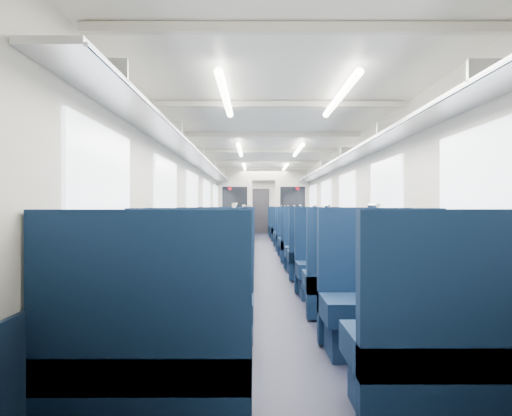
# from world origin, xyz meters

# --- Properties ---
(floor) EXTENTS (2.80, 18.00, 0.01)m
(floor) POSITION_xyz_m (0.00, 0.00, 0.00)
(floor) COLOR black
(floor) RESTS_ON ground
(ceiling) EXTENTS (2.80, 18.00, 0.01)m
(ceiling) POSITION_xyz_m (0.00, 0.00, 2.35)
(ceiling) COLOR silver
(ceiling) RESTS_ON wall_left
(wall_left) EXTENTS (0.02, 18.00, 2.35)m
(wall_left) POSITION_xyz_m (-1.40, 0.00, 1.18)
(wall_left) COLOR beige
(wall_left) RESTS_ON floor
(dado_left) EXTENTS (0.03, 17.90, 0.70)m
(dado_left) POSITION_xyz_m (-1.39, 0.00, 0.35)
(dado_left) COLOR #0F1D33
(dado_left) RESTS_ON floor
(wall_right) EXTENTS (0.02, 18.00, 2.35)m
(wall_right) POSITION_xyz_m (1.40, 0.00, 1.18)
(wall_right) COLOR beige
(wall_right) RESTS_ON floor
(dado_right) EXTENTS (0.03, 17.90, 0.70)m
(dado_right) POSITION_xyz_m (1.39, 0.00, 0.35)
(dado_right) COLOR #0F1D33
(dado_right) RESTS_ON floor
(wall_far) EXTENTS (2.80, 0.02, 2.35)m
(wall_far) POSITION_xyz_m (0.00, 9.00, 1.18)
(wall_far) COLOR beige
(wall_far) RESTS_ON floor
(luggage_rack_left) EXTENTS (0.36, 17.40, 0.18)m
(luggage_rack_left) POSITION_xyz_m (-1.21, 0.00, 1.97)
(luggage_rack_left) COLOR #B2B5BA
(luggage_rack_left) RESTS_ON wall_left
(luggage_rack_right) EXTENTS (0.36, 17.40, 0.18)m
(luggage_rack_right) POSITION_xyz_m (1.21, 0.00, 1.97)
(luggage_rack_right) COLOR #B2B5BA
(luggage_rack_right) RESTS_ON wall_right
(windows) EXTENTS (2.78, 15.60, 0.75)m
(windows) POSITION_xyz_m (0.00, -0.46, 1.42)
(windows) COLOR white
(windows) RESTS_ON wall_left
(ceiling_fittings) EXTENTS (2.70, 16.06, 0.11)m
(ceiling_fittings) POSITION_xyz_m (0.00, -0.26, 2.29)
(ceiling_fittings) COLOR beige
(ceiling_fittings) RESTS_ON ceiling
(end_door) EXTENTS (0.75, 0.06, 2.00)m
(end_door) POSITION_xyz_m (0.00, 8.94, 1.00)
(end_door) COLOR black
(end_door) RESTS_ON floor
(bulkhead) EXTENTS (2.80, 0.10, 2.35)m
(bulkhead) POSITION_xyz_m (-0.00, 2.50, 1.23)
(bulkhead) COLOR beige
(bulkhead) RESTS_ON floor
(seat_0) EXTENTS (1.10, 0.61, 1.22)m
(seat_0) POSITION_xyz_m (-0.83, -8.39, 0.38)
(seat_0) COLOR #0C203E
(seat_0) RESTS_ON floor
(seat_1) EXTENTS (1.10, 0.61, 1.22)m
(seat_1) POSITION_xyz_m (0.83, -8.24, 0.38)
(seat_1) COLOR #0C203E
(seat_1) RESTS_ON floor
(seat_2) EXTENTS (1.10, 0.61, 1.22)m
(seat_2) POSITION_xyz_m (-0.83, -7.10, 0.38)
(seat_2) COLOR #0C203E
(seat_2) RESTS_ON floor
(seat_3) EXTENTS (1.10, 0.61, 1.22)m
(seat_3) POSITION_xyz_m (0.83, -7.08, 0.38)
(seat_3) COLOR #0C203E
(seat_3) RESTS_ON floor
(seat_4) EXTENTS (1.10, 0.61, 1.22)m
(seat_4) POSITION_xyz_m (-0.83, -6.05, 0.38)
(seat_4) COLOR #0C203E
(seat_4) RESTS_ON floor
(seat_5) EXTENTS (1.10, 0.61, 1.22)m
(seat_5) POSITION_xyz_m (0.83, -5.96, 0.38)
(seat_5) COLOR #0C203E
(seat_5) RESTS_ON floor
(seat_6) EXTENTS (1.10, 0.61, 1.22)m
(seat_6) POSITION_xyz_m (-0.83, -4.71, 0.38)
(seat_6) COLOR #0C203E
(seat_6) RESTS_ON floor
(seat_7) EXTENTS (1.10, 0.61, 1.22)m
(seat_7) POSITION_xyz_m (0.83, -4.87, 0.38)
(seat_7) COLOR #0C203E
(seat_7) RESTS_ON floor
(seat_8) EXTENTS (1.10, 0.61, 1.22)m
(seat_8) POSITION_xyz_m (-0.83, -3.74, 0.38)
(seat_8) COLOR #0C203E
(seat_8) RESTS_ON floor
(seat_9) EXTENTS (1.10, 0.61, 1.22)m
(seat_9) POSITION_xyz_m (0.83, -3.58, 0.38)
(seat_9) COLOR #0C203E
(seat_9) RESTS_ON floor
(seat_10) EXTENTS (1.10, 0.61, 1.22)m
(seat_10) POSITION_xyz_m (-0.83, -2.61, 0.38)
(seat_10) COLOR #0C203E
(seat_10) RESTS_ON floor
(seat_11) EXTENTS (1.10, 0.61, 1.22)m
(seat_11) POSITION_xyz_m (0.83, -2.60, 0.38)
(seat_11) COLOR #0C203E
(seat_11) RESTS_ON floor
(seat_12) EXTENTS (1.10, 0.61, 1.22)m
(seat_12) POSITION_xyz_m (-0.83, -1.44, 0.38)
(seat_12) COLOR #0C203E
(seat_12) RESTS_ON floor
(seat_13) EXTENTS (1.10, 0.61, 1.22)m
(seat_13) POSITION_xyz_m (0.83, -1.35, 0.38)
(seat_13) COLOR #0C203E
(seat_13) RESTS_ON floor
(seat_14) EXTENTS (1.10, 0.61, 1.22)m
(seat_14) POSITION_xyz_m (-0.83, -0.32, 0.38)
(seat_14) COLOR #0C203E
(seat_14) RESTS_ON floor
(seat_15) EXTENTS (1.10, 0.61, 1.22)m
(seat_15) POSITION_xyz_m (0.83, -0.33, 0.38)
(seat_15) COLOR #0C203E
(seat_15) RESTS_ON floor
(seat_16) EXTENTS (1.10, 0.61, 1.22)m
(seat_16) POSITION_xyz_m (-0.83, 0.94, 0.38)
(seat_16) COLOR #0C203E
(seat_16) RESTS_ON floor
(seat_17) EXTENTS (1.10, 0.61, 1.22)m
(seat_17) POSITION_xyz_m (0.83, 0.94, 0.38)
(seat_17) COLOR #0C203E
(seat_17) RESTS_ON floor
(seat_18) EXTENTS (1.10, 0.61, 1.22)m
(seat_18) POSITION_xyz_m (-0.83, 2.06, 0.38)
(seat_18) COLOR #0C203E
(seat_18) RESTS_ON floor
(seat_19) EXTENTS (1.10, 0.61, 1.22)m
(seat_19) POSITION_xyz_m (0.83, 2.02, 0.38)
(seat_19) COLOR #0C203E
(seat_19) RESTS_ON floor
(seat_20) EXTENTS (1.10, 0.61, 1.22)m
(seat_20) POSITION_xyz_m (-0.83, 4.18, 0.38)
(seat_20) COLOR #0C203E
(seat_20) RESTS_ON floor
(seat_21) EXTENTS (1.10, 0.61, 1.22)m
(seat_21) POSITION_xyz_m (0.83, 4.14, 0.38)
(seat_21) COLOR #0C203E
(seat_21) RESTS_ON floor
(seat_22) EXTENTS (1.10, 0.61, 1.22)m
(seat_22) POSITION_xyz_m (-0.83, 5.28, 0.38)
(seat_22) COLOR #0C203E
(seat_22) RESTS_ON floor
(seat_23) EXTENTS (1.10, 0.61, 1.22)m
(seat_23) POSITION_xyz_m (0.83, 5.21, 0.38)
(seat_23) COLOR #0C203E
(seat_23) RESTS_ON floor
(seat_24) EXTENTS (1.10, 0.61, 1.22)m
(seat_24) POSITION_xyz_m (-0.83, 6.33, 0.38)
(seat_24) COLOR #0C203E
(seat_24) RESTS_ON floor
(seat_25) EXTENTS (1.10, 0.61, 1.22)m
(seat_25) POSITION_xyz_m (0.83, 6.33, 0.38)
(seat_25) COLOR #0C203E
(seat_25) RESTS_ON floor
(seat_26) EXTENTS (1.10, 0.61, 1.22)m
(seat_26) POSITION_xyz_m (-0.83, 7.51, 0.38)
(seat_26) COLOR #0C203E
(seat_26) RESTS_ON floor
(seat_27) EXTENTS (1.10, 0.61, 1.22)m
(seat_27) POSITION_xyz_m (0.83, 7.50, 0.38)
(seat_27) COLOR #0C203E
(seat_27) RESTS_ON floor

